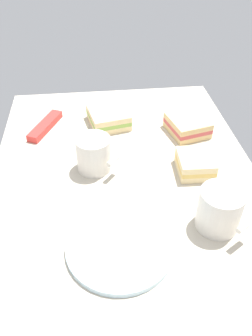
# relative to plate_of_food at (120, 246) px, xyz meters

# --- Properties ---
(tabletop) EXTENTS (0.90, 0.64, 0.02)m
(tabletop) POSITION_rel_plate_of_food_xyz_m (-0.20, 0.03, -0.02)
(tabletop) COLOR #BCB29E
(tabletop) RESTS_ON ground
(plate_of_food) EXTENTS (0.21, 0.21, 0.01)m
(plate_of_food) POSITION_rel_plate_of_food_xyz_m (0.00, 0.00, 0.00)
(plate_of_food) COLOR silver
(plate_of_food) RESTS_ON tabletop
(coffee_mug_black) EXTENTS (0.11, 0.09, 0.09)m
(coffee_mug_black) POSITION_rel_plate_of_food_xyz_m (-0.04, 0.20, 0.04)
(coffee_mug_black) COLOR silver
(coffee_mug_black) RESTS_ON tabletop
(coffee_mug_milky) EXTENTS (0.10, 0.10, 0.09)m
(coffee_mug_milky) POSITION_rel_plate_of_food_xyz_m (-0.25, -0.04, 0.04)
(coffee_mug_milky) COLOR silver
(coffee_mug_milky) RESTS_ON tabletop
(sandwich_main) EXTENTS (0.09, 0.09, 0.04)m
(sandwich_main) POSITION_rel_plate_of_food_xyz_m (-0.21, 0.20, 0.02)
(sandwich_main) COLOR beige
(sandwich_main) RESTS_ON tabletop
(sandwich_side) EXTENTS (0.13, 0.12, 0.04)m
(sandwich_side) POSITION_rel_plate_of_food_xyz_m (-0.38, 0.23, 0.02)
(sandwich_side) COLOR #DBB77A
(sandwich_side) RESTS_ON tabletop
(sandwich_extra) EXTENTS (0.13, 0.13, 0.04)m
(sandwich_extra) POSITION_rel_plate_of_food_xyz_m (-0.45, 0.01, 0.02)
(sandwich_extra) COLOR beige
(sandwich_extra) RESTS_ON tabletop
(snack_bar) EXTENTS (0.15, 0.09, 0.02)m
(snack_bar) POSITION_rel_plate_of_food_xyz_m (-0.44, -0.17, 0.00)
(snack_bar) COLOR red
(snack_bar) RESTS_ON tabletop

